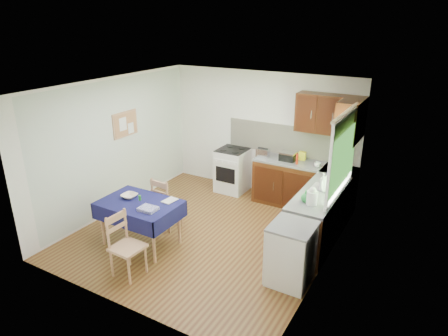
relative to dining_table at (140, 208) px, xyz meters
The scene contains 33 objects.
floor 1.28m from the dining_table, 47.52° to the left, with size 4.20×4.20×0.00m, color #542E16.
ceiling 2.16m from the dining_table, 47.52° to the left, with size 4.00×4.20×0.02m, color white.
wall_back 3.07m from the dining_table, 75.64° to the left, with size 4.00×0.02×2.50m, color white.
wall_front 1.60m from the dining_table, 59.85° to the right, with size 4.00×0.02×2.50m, color white.
wall_left 1.61m from the dining_table, 146.97° to the left, with size 0.02×4.20×2.50m, color silver.
wall_right 2.93m from the dining_table, 16.53° to the left, with size 0.02×4.20×2.50m, color white.
base_cabinets 2.96m from the dining_table, 44.57° to the left, with size 1.90×2.30×0.86m.
worktop_back 3.18m from the dining_table, 55.52° to the left, with size 1.90×0.60×0.04m, color slate.
worktop_right 2.86m from the dining_table, 30.92° to the left, with size 0.60×1.70×0.04m, color slate.
worktop_corner 3.59m from the dining_table, 46.91° to the left, with size 0.60×0.60×0.04m, color slate.
splashback 3.27m from the dining_table, 64.29° to the left, with size 2.70×0.02×0.60m, color beige.
upper_cabinets 3.67m from the dining_table, 49.03° to the left, with size 1.20×0.85×0.70m.
stove 2.63m from the dining_table, 84.62° to the left, with size 0.60×0.61×0.92m.
window 3.27m from the dining_table, 29.14° to the left, with size 0.04×1.48×1.26m.
fridge 2.47m from the dining_table, ahead, with size 0.58×0.60×0.89m.
corkboard 1.91m from the dining_table, 137.67° to the left, with size 0.04×0.62×0.47m.
dining_table is the anchor object (origin of this frame).
chair_far 0.64m from the dining_table, 87.99° to the left, with size 0.45×0.45×0.94m.
chair_near 0.82m from the dining_table, 64.46° to the right, with size 0.43×0.43×0.94m.
toaster 2.73m from the dining_table, 69.11° to the left, with size 0.25×0.15×0.19m.
sandwich_press 3.00m from the dining_table, 60.62° to the left, with size 0.29×0.25×0.17m.
sauce_bottle 3.02m from the dining_table, 55.72° to the left, with size 0.05×0.05×0.20m, color red.
yellow_packet 3.25m from the dining_table, 58.44° to the left, with size 0.12×0.08×0.16m, color yellow.
dish_rack 2.97m from the dining_table, 33.27° to the left, with size 0.41×0.31×0.20m.
kettle 2.68m from the dining_table, 21.48° to the left, with size 0.16×0.16×0.28m.
cup 3.27m from the dining_table, 50.58° to the left, with size 0.12×0.12×0.09m, color white.
soap_bottle_a 2.93m from the dining_table, 32.26° to the left, with size 0.11×0.11×0.29m, color white.
soap_bottle_b 3.21m from the dining_table, 40.98° to the left, with size 0.09×0.09×0.20m, color #1C3DA4.
soap_bottle_c 2.59m from the dining_table, 23.11° to the left, with size 0.15×0.15×0.19m, color green.
plate_bowl 0.28m from the dining_table, 168.67° to the left, with size 0.24×0.24×0.06m, color beige.
book 0.43m from the dining_table, 41.41° to the left, with size 0.17×0.24×0.02m, color white.
spice_jar 0.16m from the dining_table, 119.06° to the left, with size 0.04×0.04×0.08m, color #279128.
tea_towel 0.37m from the dining_table, 25.78° to the right, with size 0.27×0.21×0.05m, color navy.
Camera 1 is at (3.23, -5.06, 3.49)m, focal length 32.00 mm.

